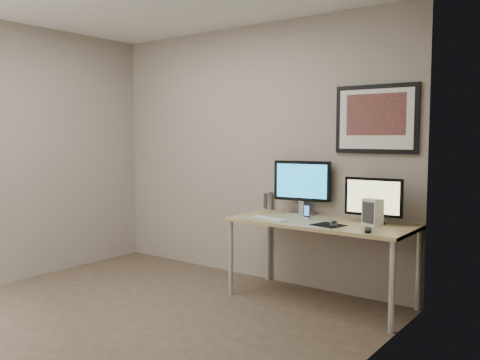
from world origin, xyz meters
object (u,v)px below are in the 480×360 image
Objects in this scene: framed_art at (376,119)px; monitor_large at (302,185)px; monitor_tv at (373,199)px; phone_dock at (307,211)px; keyboard at (269,219)px; fan_unit at (373,212)px; desk at (321,228)px; speaker_left at (268,201)px; speaker_right at (303,205)px.

monitor_large is (-0.68, -0.09, -0.61)m from framed_art.
phone_dock is (-0.58, -0.11, -0.14)m from monitor_tv.
fan_unit is at bearing 28.92° from keyboard.
desk is at bearing -14.15° from phone_dock.
speaker_left is 1.10× the size of speaker_right.
speaker_left is at bearing 169.06° from monitor_tv.
keyboard is (-0.26, -0.23, -0.06)m from phone_dock.
speaker_left is (-0.75, 0.30, 0.16)m from desk.
desk is at bearing -29.43° from speaker_right.
speaker_left is (-1.17, 0.15, -0.12)m from monitor_tv.
framed_art reaches higher than monitor_large.
fan_unit is (1.20, -0.24, 0.02)m from speaker_left.
framed_art reaches higher than speaker_left.
framed_art is at bearing -1.43° from monitor_large.
speaker_left is 0.61m from keyboard.
fan_unit is at bearing 7.50° from desk.
monitor_tv is at bearing 35.24° from keyboard.
speaker_right is at bearing 94.82° from keyboard.
monitor_tv is (0.74, -0.09, -0.07)m from monitor_large.
monitor_tv is 2.23× the size of fan_unit.
phone_dock is 0.59× the size of fan_unit.
framed_art reaches higher than keyboard.
monitor_tv is 3.79× the size of phone_dock.
desk is 0.21m from phone_dock.
phone_dock is at bearing -150.26° from framed_art.
framed_art is 0.92m from monitor_large.
desk is 9.78× the size of speaker_right.
speaker_right is (-0.35, 0.29, 0.15)m from desk.
framed_art is 4.58× the size of speaker_right.
phone_dock reaches higher than keyboard.
speaker_right is 0.32m from phone_dock.
keyboard is at bearing -144.59° from fan_unit.
desk is 3.20× the size of monitor_tv.
monitor_large is at bearing -172.26° from framed_art.
monitor_tv is at bearing -15.82° from monitor_large.
monitor_large is at bearing 15.81° from speaker_left.
monitor_tv is at bearing 129.24° from fan_unit.
speaker_left reaches higher than phone_dock.
framed_art reaches higher than fan_unit.
keyboard is (-0.07, -0.49, -0.07)m from speaker_right.
keyboard is at bearing -87.41° from speaker_right.
keyboard is (-0.83, -0.35, -0.20)m from monitor_tv.
fan_unit is (0.87, 0.25, 0.11)m from keyboard.
speaker_right is (-0.02, 0.05, -0.20)m from monitor_large.
framed_art is 5.70× the size of phone_dock.
speaker_left is 1.23m from fan_unit.
desk is 0.54m from monitor_large.
phone_dock is at bearing 0.44° from speaker_left.
fan_unit reaches higher than keyboard.
monitor_tv reaches higher than speaker_right.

